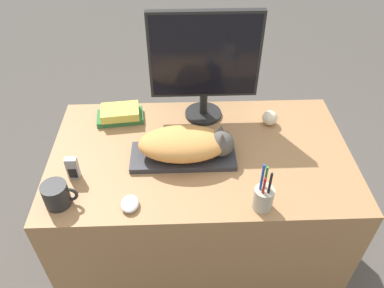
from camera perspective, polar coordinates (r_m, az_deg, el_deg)
name	(u,v)px	position (r m, az deg, el deg)	size (l,w,h in m)	color
desk	(199,210)	(1.86, 1.15, -9.95)	(1.26, 0.73, 0.77)	#9E7047
keyboard	(183,156)	(1.54, -1.35, -1.86)	(0.43, 0.17, 0.02)	#2D2D33
cat	(188,144)	(1.50, -0.54, 0.08)	(0.39, 0.20, 0.13)	#D18C47
monitor	(205,60)	(1.62, 1.94, 12.62)	(0.47, 0.17, 0.51)	black
computer_mouse	(130,204)	(1.39, -9.46, -8.97)	(0.07, 0.08, 0.03)	silver
coffee_mug	(57,195)	(1.44, -19.90, -7.30)	(0.13, 0.09, 0.09)	black
pen_cup	(263,197)	(1.36, 10.82, -7.95)	(0.07, 0.07, 0.21)	#B2A893
baseball	(270,118)	(1.74, 11.78, 3.91)	(0.07, 0.07, 0.07)	beige
phone	(73,168)	(1.51, -17.72, -3.57)	(0.04, 0.03, 0.10)	#99999E
book_stack	(120,114)	(1.76, -10.89, 4.48)	(0.22, 0.14, 0.07)	#2D6B38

